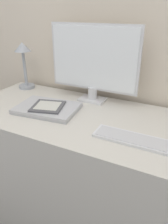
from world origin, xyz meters
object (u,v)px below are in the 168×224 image
at_px(ereader, 48,106).
at_px(monitor, 93,62).
at_px(desk_lamp, 24,59).
at_px(keyboard, 131,138).
at_px(laptop, 47,108).

bearing_deg(ereader, monitor, 59.35).
relative_size(ereader, desk_lamp, 0.65).
height_order(monitor, ereader, monitor).
xyz_separation_m(monitor, desk_lamp, (-0.50, 0.00, -0.03)).
distance_m(keyboard, ereader, 0.48).
bearing_deg(keyboard, desk_lamp, 158.28).
bearing_deg(monitor, ereader, -120.65).
xyz_separation_m(keyboard, ereader, (-0.48, 0.08, 0.02)).
bearing_deg(laptop, keyboard, -10.08).
relative_size(keyboard, ereader, 1.62).
distance_m(laptop, ereader, 0.02).
height_order(keyboard, desk_lamp, desk_lamp).
xyz_separation_m(keyboard, laptop, (-0.49, 0.09, 0.01)).
bearing_deg(ereader, keyboard, -9.29).
height_order(laptop, ereader, ereader).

